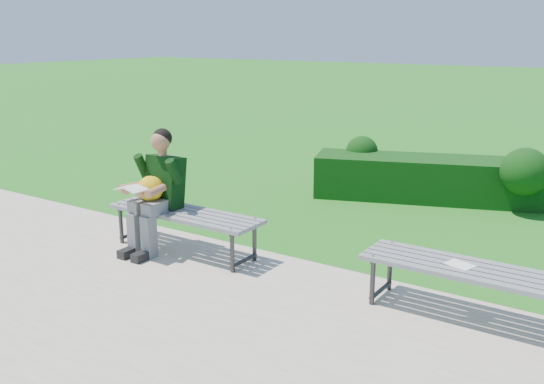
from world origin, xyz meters
name	(u,v)px	position (x,y,z in m)	size (l,w,h in m)	color
ground	(286,257)	(0.00, 0.00, 0.00)	(80.00, 80.00, 0.00)	#268026
walkway	(174,319)	(0.00, -1.75, 0.01)	(30.00, 3.50, 0.02)	#ABA38F
hedge	(437,176)	(0.56, 3.11, 0.35)	(3.32, 1.85, 0.88)	#1A420F
bench_left	(184,216)	(-0.98, -0.49, 0.42)	(1.80, 0.50, 0.46)	gray
bench_right	(472,274)	(2.04, -0.41, 0.42)	(1.80, 0.50, 0.46)	gray
seated_boy	(156,187)	(-1.28, -0.59, 0.71)	(0.56, 0.76, 1.31)	slate
paper_sheet	(460,265)	(1.94, -0.41, 0.47)	(0.26, 0.22, 0.01)	white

